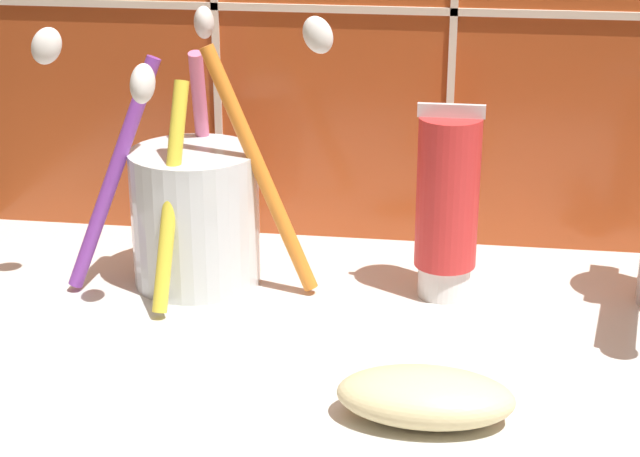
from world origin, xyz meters
The scene contains 4 objects.
sink_counter centered at (0.00, 0.00, 1.00)cm, with size 63.22×36.20×2.00cm, color silver.
toothbrush_cup centered at (-13.82, 8.83, 6.88)cm, with size 18.15×15.14×17.53cm.
toothpaste_tube centered at (1.85, 8.89, 7.96)cm, with size 3.96×3.78×12.14cm.
soap_bar centered at (1.48, -6.16, 3.27)cm, with size 8.75×4.75×2.54cm, color beige.
Camera 1 is at (2.92, -52.15, 29.63)cm, focal length 60.00 mm.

